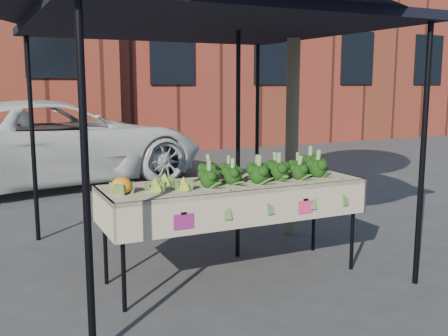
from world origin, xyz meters
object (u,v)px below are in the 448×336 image
vehicle (48,29)px  street_tree (294,46)px  canopy (203,126)px  table (234,230)px

vehicle → street_tree: vehicle is taller
canopy → street_tree: bearing=16.9°
table → canopy: canopy is taller
canopy → vehicle: vehicle is taller
table → vehicle: (-0.79, 5.42, 2.25)m
canopy → street_tree: (1.32, 0.40, 0.84)m
table → vehicle: vehicle is taller
table → street_tree: 2.38m
canopy → vehicle: (-0.74, 4.85, 1.33)m
canopy → vehicle: size_ratio=0.58×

